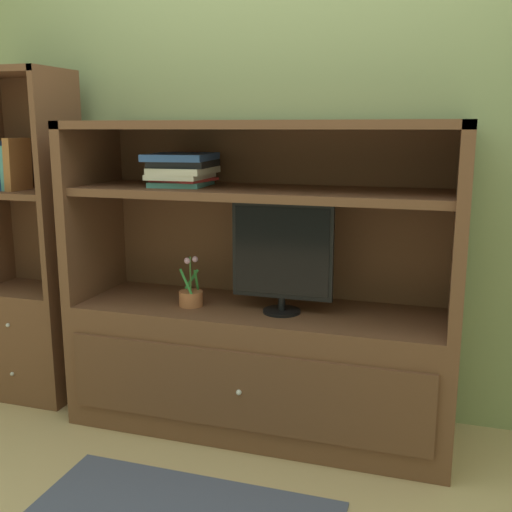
% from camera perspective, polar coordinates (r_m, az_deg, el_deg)
% --- Properties ---
extents(ground_plane, '(8.00, 8.00, 0.00)m').
position_cam_1_polar(ground_plane, '(2.66, -2.42, -19.32)').
color(ground_plane, tan).
extents(painted_rear_wall, '(6.00, 0.10, 2.80)m').
position_cam_1_polar(painted_rear_wall, '(2.99, 2.38, 12.31)').
color(painted_rear_wall, '#8C9E6B').
rests_on(painted_rear_wall, ground_plane).
extents(media_console, '(1.74, 0.57, 1.41)m').
position_cam_1_polar(media_console, '(2.82, 0.35, -7.28)').
color(media_console, brown).
rests_on(media_console, ground_plane).
extents(tv_monitor, '(0.45, 0.17, 0.49)m').
position_cam_1_polar(tv_monitor, '(2.63, 2.47, 0.09)').
color(tv_monitor, black).
rests_on(tv_monitor, media_console).
extents(potted_plant, '(0.11, 0.11, 0.23)m').
position_cam_1_polar(potted_plant, '(2.80, -6.14, -3.75)').
color(potted_plant, '#B26642').
rests_on(potted_plant, media_console).
extents(magazine_stack, '(0.31, 0.37, 0.15)m').
position_cam_1_polar(magazine_stack, '(2.79, -6.93, 8.16)').
color(magazine_stack, teal).
rests_on(magazine_stack, media_console).
extents(bookshelf_tall, '(0.49, 0.38, 1.66)m').
position_cam_1_polar(bookshelf_tall, '(3.36, -20.35, -3.21)').
color(bookshelf_tall, brown).
rests_on(bookshelf_tall, ground_plane).
extents(upright_book_row, '(0.19, 0.18, 0.26)m').
position_cam_1_polar(upright_book_row, '(3.31, -22.41, 7.76)').
color(upright_book_row, teal).
rests_on(upright_book_row, bookshelf_tall).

